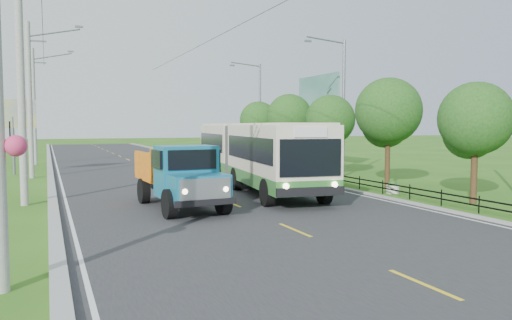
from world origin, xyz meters
TOP-DOWN VIEW (x-y plane):
  - ground at (0.00, 0.00)m, footprint 240.00×240.00m
  - road at (0.00, 20.00)m, footprint 14.00×120.00m
  - curb_left at (-7.20, 20.00)m, footprint 0.40×120.00m
  - curb_right at (7.15, 20.00)m, footprint 0.30×120.00m
  - edge_line_left at (-6.65, 20.00)m, footprint 0.12×120.00m
  - edge_line_right at (6.65, 20.00)m, footprint 0.12×120.00m
  - centre_dash at (0.00, 0.00)m, footprint 0.12×2.20m
  - railing_right at (8.00, 14.00)m, footprint 0.04×40.00m
  - pole_near at (-8.26, 9.00)m, footprint 3.51×0.32m
  - pole_mid at (-8.26, 21.00)m, footprint 3.51×0.32m
  - pole_far at (-8.26, 33.00)m, footprint 3.51×0.32m
  - tree_second at (9.86, 2.14)m, footprint 3.18×3.26m
  - tree_third at (9.86, 8.14)m, footprint 3.60×3.62m
  - tree_fourth at (9.86, 14.14)m, footprint 3.24×3.31m
  - tree_fifth at (9.86, 20.14)m, footprint 3.48×3.52m
  - tree_back at (9.86, 26.14)m, footprint 3.30×3.36m
  - streetlight_mid at (10.64, 14.00)m, footprint 3.02×0.20m
  - streetlight_far at (10.64, 28.00)m, footprint 3.02×0.20m
  - planter_near at (8.60, 6.00)m, footprint 0.64×0.64m
  - planter_mid at (8.60, 14.00)m, footprint 0.64×0.64m
  - planter_far at (8.60, 22.00)m, footprint 0.64×0.64m
  - billboard_left at (-9.50, 24.00)m, footprint 3.00×0.20m
  - billboard_right at (12.30, 20.00)m, footprint 0.24×6.00m
  - bus at (3.29, 11.73)m, footprint 5.03×17.98m
  - dump_truck at (-2.36, 5.75)m, footprint 2.73×6.34m

SIDE VIEW (x-z plane):
  - ground at x=0.00m, z-range 0.00..0.00m
  - road at x=0.00m, z-range 0.00..0.02m
  - edge_line_left at x=-6.65m, z-range 0.02..0.02m
  - edge_line_right at x=6.65m, z-range 0.02..0.02m
  - centre_dash at x=0.00m, z-range 0.02..0.02m
  - curb_right at x=7.15m, z-range 0.00..0.10m
  - curb_left at x=-7.20m, z-range 0.00..0.15m
  - planter_near at x=8.60m, z-range -0.05..0.62m
  - planter_mid at x=8.60m, z-range -0.05..0.62m
  - planter_far at x=8.60m, z-range -0.05..0.62m
  - railing_right at x=8.00m, z-range 0.00..0.60m
  - dump_truck at x=-2.36m, z-range 0.17..2.79m
  - bus at x=3.29m, z-range 0.35..3.78m
  - tree_second at x=9.86m, z-range 0.87..6.17m
  - tree_fourth at x=9.86m, z-range 0.89..6.29m
  - tree_back at x=9.86m, z-range 0.90..6.40m
  - tree_fifth at x=9.86m, z-range 0.95..6.75m
  - billboard_left at x=-9.50m, z-range 1.27..6.47m
  - tree_third at x=9.86m, z-range 0.99..6.99m
  - streetlight_mid at x=10.64m, z-range 0.37..9.44m
  - streetlight_far at x=10.64m, z-range 0.37..9.44m
  - pole_near at x=-8.26m, z-range 0.09..10.09m
  - pole_mid at x=-8.26m, z-range 0.09..10.09m
  - pole_far at x=-8.26m, z-range 0.09..10.09m
  - billboard_right at x=12.30m, z-range 1.69..8.99m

